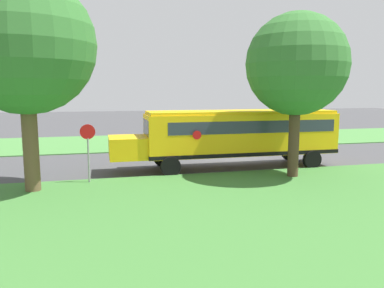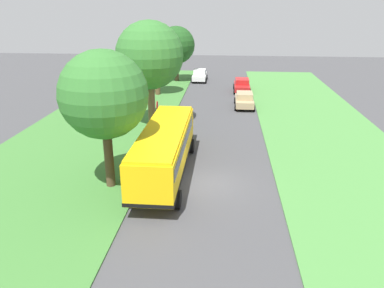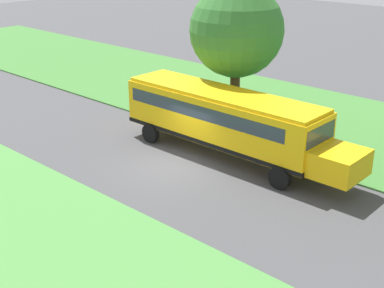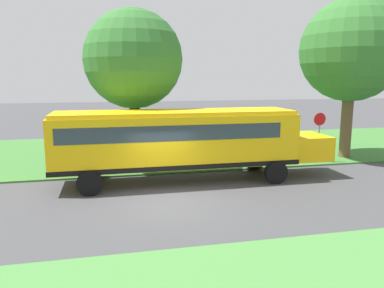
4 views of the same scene
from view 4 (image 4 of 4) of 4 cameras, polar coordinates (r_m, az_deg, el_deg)
name	(u,v)px [view 4 (image 4 of 4)]	position (r m, az deg, el deg)	size (l,w,h in m)	color
ground_plane	(168,202)	(14.14, -3.72, -8.82)	(120.00, 120.00, 0.00)	#424244
grass_verge	(143,151)	(23.75, -7.45, -1.01)	(12.00, 80.00, 0.08)	#3D7533
school_bus	(183,139)	(16.45, -1.46, 0.81)	(2.84, 12.42, 3.16)	yellow
oak_tree_beside_bus	(134,60)	(19.03, -8.81, 12.49)	(4.83, 4.83, 7.89)	#4C3826
oak_tree_roadside_mid	(350,51)	(22.89, 22.88, 12.86)	(5.64, 5.64, 8.89)	brown
stop_sign	(319,132)	(21.11, 18.79, 1.81)	(0.08, 0.68, 2.74)	gray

